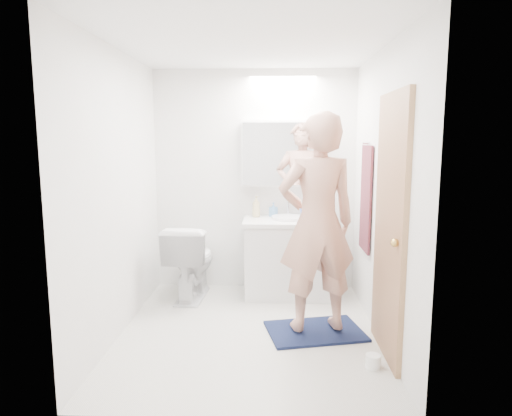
{
  "coord_description": "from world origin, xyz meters",
  "views": [
    {
      "loc": [
        0.19,
        -3.73,
        1.66
      ],
      "look_at": [
        0.05,
        0.25,
        1.05
      ],
      "focal_mm": 31.79,
      "sensor_mm": 36.0,
      "label": 1
    }
  ],
  "objects_px": {
    "soap_bottle_a": "(256,206)",
    "toilet_paper_roll": "(373,361)",
    "vanity_cabinet": "(288,259)",
    "soap_bottle_b": "(273,210)",
    "toothbrush_cup": "(304,213)",
    "medicine_cabinet": "(282,154)",
    "person": "(317,223)",
    "toilet": "(191,261)"
  },
  "relations": [
    {
      "from": "soap_bottle_b",
      "to": "toilet_paper_roll",
      "type": "bearing_deg",
      "value": -67.31
    },
    {
      "from": "vanity_cabinet",
      "to": "toilet_paper_roll",
      "type": "relative_size",
      "value": 8.18
    },
    {
      "from": "vanity_cabinet",
      "to": "soap_bottle_b",
      "type": "bearing_deg",
      "value": 131.56
    },
    {
      "from": "person",
      "to": "toilet_paper_roll",
      "type": "height_order",
      "value": "person"
    },
    {
      "from": "soap_bottle_b",
      "to": "toilet_paper_roll",
      "type": "distance_m",
      "value": 2.07
    },
    {
      "from": "toilet_paper_roll",
      "to": "soap_bottle_b",
      "type": "bearing_deg",
      "value": 112.69
    },
    {
      "from": "toilet",
      "to": "toilet_paper_roll",
      "type": "height_order",
      "value": "toilet"
    },
    {
      "from": "soap_bottle_a",
      "to": "toothbrush_cup",
      "type": "xyz_separation_m",
      "value": [
        0.52,
        0.01,
        -0.07
      ]
    },
    {
      "from": "person",
      "to": "soap_bottle_a",
      "type": "height_order",
      "value": "person"
    },
    {
      "from": "medicine_cabinet",
      "to": "person",
      "type": "relative_size",
      "value": 0.48
    },
    {
      "from": "soap_bottle_a",
      "to": "toilet_paper_roll",
      "type": "bearing_deg",
      "value": -61.86
    },
    {
      "from": "toilet",
      "to": "toothbrush_cup",
      "type": "height_order",
      "value": "toothbrush_cup"
    },
    {
      "from": "vanity_cabinet",
      "to": "person",
      "type": "height_order",
      "value": "person"
    },
    {
      "from": "medicine_cabinet",
      "to": "toothbrush_cup",
      "type": "xyz_separation_m",
      "value": [
        0.24,
        -0.05,
        -0.63
      ]
    },
    {
      "from": "medicine_cabinet",
      "to": "person",
      "type": "height_order",
      "value": "person"
    },
    {
      "from": "soap_bottle_a",
      "to": "toothbrush_cup",
      "type": "bearing_deg",
      "value": 1.1
    },
    {
      "from": "person",
      "to": "toilet_paper_roll",
      "type": "relative_size",
      "value": 16.61
    },
    {
      "from": "medicine_cabinet",
      "to": "toilet",
      "type": "distance_m",
      "value": 1.5
    },
    {
      "from": "vanity_cabinet",
      "to": "soap_bottle_b",
      "type": "height_order",
      "value": "soap_bottle_b"
    },
    {
      "from": "toilet",
      "to": "soap_bottle_a",
      "type": "distance_m",
      "value": 0.9
    },
    {
      "from": "toilet",
      "to": "person",
      "type": "bearing_deg",
      "value": 149.3
    },
    {
      "from": "toilet",
      "to": "person",
      "type": "height_order",
      "value": "person"
    },
    {
      "from": "toilet",
      "to": "toilet_paper_roll",
      "type": "distance_m",
      "value": 2.18
    },
    {
      "from": "vanity_cabinet",
      "to": "medicine_cabinet",
      "type": "height_order",
      "value": "medicine_cabinet"
    },
    {
      "from": "person",
      "to": "toothbrush_cup",
      "type": "bearing_deg",
      "value": -101.21
    },
    {
      "from": "soap_bottle_a",
      "to": "vanity_cabinet",
      "type": "bearing_deg",
      "value": -23.39
    },
    {
      "from": "medicine_cabinet",
      "to": "person",
      "type": "bearing_deg",
      "value": -77.06
    },
    {
      "from": "vanity_cabinet",
      "to": "toothbrush_cup",
      "type": "xyz_separation_m",
      "value": [
        0.18,
        0.16,
        0.48
      ]
    },
    {
      "from": "toilet",
      "to": "soap_bottle_b",
      "type": "xyz_separation_m",
      "value": [
        0.86,
        0.3,
        0.5
      ]
    },
    {
      "from": "vanity_cabinet",
      "to": "toothbrush_cup",
      "type": "relative_size",
      "value": 8.98
    },
    {
      "from": "soap_bottle_a",
      "to": "soap_bottle_b",
      "type": "height_order",
      "value": "soap_bottle_a"
    },
    {
      "from": "medicine_cabinet",
      "to": "toilet_paper_roll",
      "type": "xyz_separation_m",
      "value": [
        0.64,
        -1.77,
        -1.45
      ]
    },
    {
      "from": "vanity_cabinet",
      "to": "toilet_paper_roll",
      "type": "xyz_separation_m",
      "value": [
        0.57,
        -1.56,
        -0.34
      ]
    },
    {
      "from": "vanity_cabinet",
      "to": "toilet_paper_roll",
      "type": "height_order",
      "value": "vanity_cabinet"
    },
    {
      "from": "vanity_cabinet",
      "to": "medicine_cabinet",
      "type": "distance_m",
      "value": 1.13
    },
    {
      "from": "soap_bottle_a",
      "to": "soap_bottle_b",
      "type": "relative_size",
      "value": 1.48
    },
    {
      "from": "soap_bottle_b",
      "to": "toothbrush_cup",
      "type": "relative_size",
      "value": 1.55
    },
    {
      "from": "vanity_cabinet",
      "to": "soap_bottle_b",
      "type": "distance_m",
      "value": 0.56
    },
    {
      "from": "medicine_cabinet",
      "to": "toothbrush_cup",
      "type": "distance_m",
      "value": 0.68
    },
    {
      "from": "medicine_cabinet",
      "to": "toilet_paper_roll",
      "type": "relative_size",
      "value": 8.0
    },
    {
      "from": "toilet",
      "to": "soap_bottle_a",
      "type": "relative_size",
      "value": 3.43
    },
    {
      "from": "toothbrush_cup",
      "to": "person",
      "type": "bearing_deg",
      "value": -88.64
    }
  ]
}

